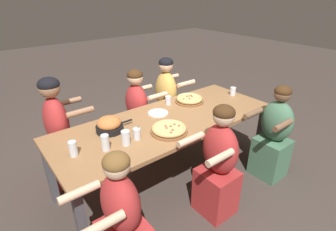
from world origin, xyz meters
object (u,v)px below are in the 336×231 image
Objects in this scene: skillet_bowl at (109,125)px; drinking_glass_e at (233,92)px; empty_plate_a at (158,113)px; drinking_glass_a at (105,143)px; diner_far_left at (60,136)px; cocktail_glass_blue at (137,134)px; diner_far_center at (137,116)px; diner_far_midright at (166,104)px; diner_near_center at (218,167)px; drinking_glass_c at (73,149)px; diner_near_right at (273,138)px; drinking_glass_d at (126,139)px; empty_plate_b at (225,112)px; drinking_glass_b at (168,101)px; diner_near_left at (122,224)px; pizza_board_main at (189,99)px; pizza_board_second at (169,129)px.

skillet_bowl is 1.70m from drinking_glass_e.
empty_plate_a is 1.55× the size of drinking_glass_a.
diner_far_left is at bearing 123.37° from skillet_bowl.
cocktail_glass_blue is 0.12× the size of diner_far_center.
diner_far_midright is 1.45m from diner_near_center.
drinking_glass_c is 2.10m from diner_near_right.
skillet_bowl is at bearing 90.17° from drinking_glass_d.
empty_plate_b is (1.21, -0.42, -0.06)m from skillet_bowl.
drinking_glass_e is 0.08× the size of diner_far_left.
drinking_glass_d is 0.88m from diner_near_center.
drinking_glass_b is 0.09× the size of diner_near_left.
diner_far_center reaches higher than pizza_board_main.
diner_far_midright reaches higher than empty_plate_a.
drinking_glass_d reaches higher than pizza_board_second.
pizza_board_second is 0.62m from drinking_glass_a.
diner_far_left is (-1.55, 0.94, -0.18)m from empty_plate_b.
skillet_bowl is 0.32× the size of diner_far_midright.
empty_plate_a is (0.16, 0.40, -0.02)m from pizza_board_second.
empty_plate_b is 1.83m from diner_far_left.
drinking_glass_c is at bearing -170.57° from pizza_board_main.
drinking_glass_a reaches higher than cocktail_glass_blue.
diner_far_center is 1.37m from diner_near_center.
diner_near_right is (1.55, -0.85, -0.32)m from skillet_bowl.
diner_near_left is 0.96× the size of diner_near_center.
diner_far_center reaches higher than drinking_glass_c.
drinking_glass_c is at bearing -155.44° from skillet_bowl.
diner_far_midright is (1.47, 1.37, 0.06)m from diner_near_left.
diner_far_midright is (1.53, 0.72, -0.27)m from drinking_glass_c.
diner_far_center is at bearing 121.53° from empty_plate_b.
drinking_glass_b reaches higher than empty_plate_b.
diner_far_midright is (-0.59, 0.65, -0.24)m from drinking_glass_e.
diner_far_midright is at bearing 32.13° from drinking_glass_a.
diner_near_left is 0.96× the size of diner_far_center.
diner_near_center reaches higher than empty_plate_a.
diner_near_right reaches higher than drinking_glass_e.
empty_plate_a is 1.32m from diner_near_right.
pizza_board_main is 0.32× the size of diner_near_left.
diner_far_center is at bearing 90.00° from diner_far_left.
pizza_board_second is at bearing -40.39° from skillet_bowl.
drinking_glass_a reaches higher than drinking_glass_d.
drinking_glass_d reaches higher than drinking_glass_b.
diner_far_left is 1.09× the size of diner_far_center.
diner_near_left reaches higher than pizza_board_second.
diner_far_left is at bearing 54.05° from diner_near_right.
drinking_glass_e is 0.09× the size of diner_far_center.
diner_far_center is at bearing -90.00° from diner_far_midright.
diner_near_center is at bearing -90.00° from diner_near_left.
pizza_board_main is 2.41× the size of drinking_glass_a.
diner_far_left is 2.34m from diner_near_right.
skillet_bowl is at bearing -176.96° from pizza_board_main.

